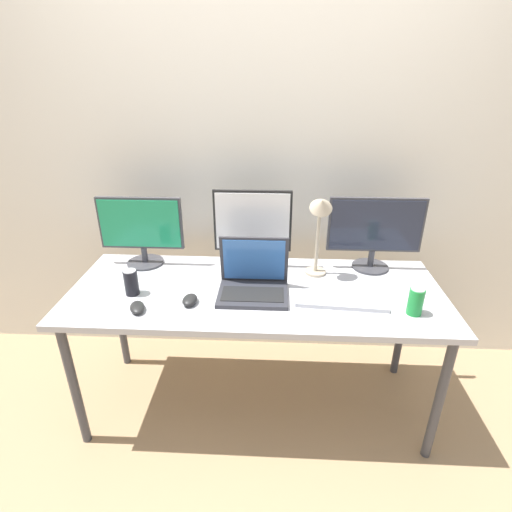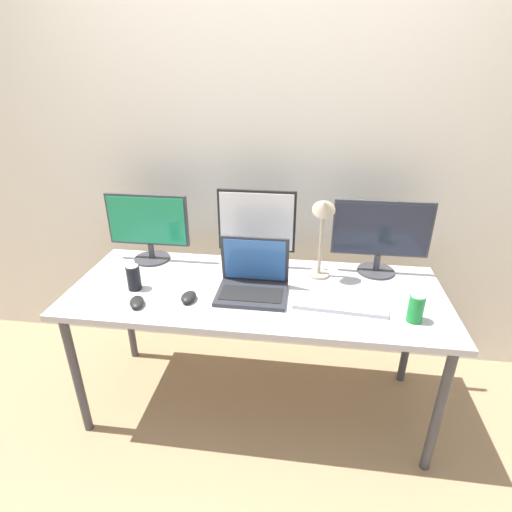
% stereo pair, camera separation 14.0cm
% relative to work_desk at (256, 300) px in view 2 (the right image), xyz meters
% --- Properties ---
extents(ground_plane, '(16.00, 16.00, 0.00)m').
position_rel_work_desk_xyz_m(ground_plane, '(0.00, 0.00, -0.68)').
color(ground_plane, '#9E7F5B').
extents(wall_back, '(7.00, 0.08, 2.60)m').
position_rel_work_desk_xyz_m(wall_back, '(0.00, 0.59, 0.62)').
color(wall_back, silver).
rests_on(wall_back, ground).
extents(work_desk, '(1.82, 0.72, 0.74)m').
position_rel_work_desk_xyz_m(work_desk, '(0.00, 0.00, 0.00)').
color(work_desk, '#424247').
rests_on(work_desk, ground).
extents(monitor_left, '(0.45, 0.20, 0.38)m').
position_rel_work_desk_xyz_m(monitor_left, '(-0.63, 0.25, 0.27)').
color(monitor_left, '#38383D').
rests_on(monitor_left, work_desk).
extents(monitor_center, '(0.41, 0.19, 0.42)m').
position_rel_work_desk_xyz_m(monitor_center, '(-0.03, 0.26, 0.29)').
color(monitor_center, black).
rests_on(monitor_center, work_desk).
extents(monitor_right, '(0.49, 0.19, 0.39)m').
position_rel_work_desk_xyz_m(monitor_right, '(0.61, 0.26, 0.28)').
color(monitor_right, '#38383D').
rests_on(monitor_right, work_desk).
extents(laptop_silver, '(0.33, 0.25, 0.27)m').
position_rel_work_desk_xyz_m(laptop_silver, '(-0.01, -0.03, 0.12)').
color(laptop_silver, '#2D2D33').
rests_on(laptop_silver, work_desk).
extents(keyboard_main, '(0.43, 0.15, 0.02)m').
position_rel_work_desk_xyz_m(keyboard_main, '(0.40, -0.11, 0.07)').
color(keyboard_main, '#B2B2B7').
rests_on(keyboard_main, work_desk).
extents(mouse_by_keyboard, '(0.07, 0.10, 0.04)m').
position_rel_work_desk_xyz_m(mouse_by_keyboard, '(-0.30, -0.15, 0.08)').
color(mouse_by_keyboard, black).
rests_on(mouse_by_keyboard, work_desk).
extents(mouse_by_laptop, '(0.10, 0.12, 0.03)m').
position_rel_work_desk_xyz_m(mouse_by_laptop, '(-0.52, -0.22, 0.08)').
color(mouse_by_laptop, black).
rests_on(mouse_by_laptop, work_desk).
extents(soda_can_near_keyboard, '(0.07, 0.07, 0.13)m').
position_rel_work_desk_xyz_m(soda_can_near_keyboard, '(0.71, -0.18, 0.12)').
color(soda_can_near_keyboard, '#197F33').
rests_on(soda_can_near_keyboard, work_desk).
extents(soda_can_by_laptop, '(0.07, 0.07, 0.13)m').
position_rel_work_desk_xyz_m(soda_can_by_laptop, '(-0.59, -0.08, 0.12)').
color(soda_can_by_laptop, black).
rests_on(soda_can_by_laptop, work_desk).
extents(desk_lamp, '(0.11, 0.18, 0.46)m').
position_rel_work_desk_xyz_m(desk_lamp, '(0.30, 0.14, 0.37)').
color(desk_lamp, tan).
rests_on(desk_lamp, work_desk).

